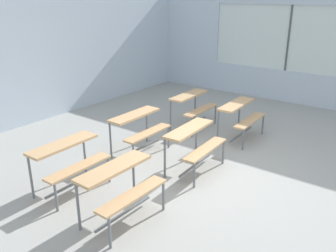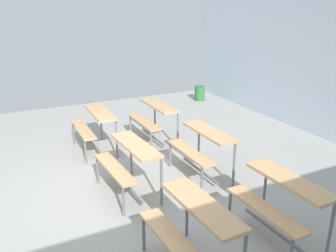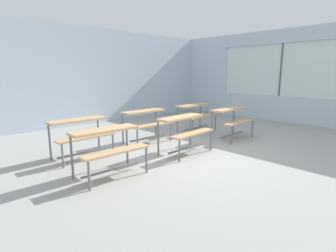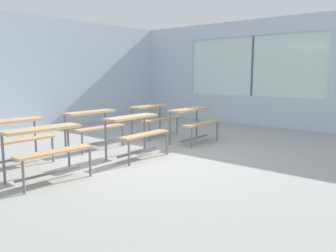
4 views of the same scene
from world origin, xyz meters
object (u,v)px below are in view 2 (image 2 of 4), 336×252
(desk_bench_r0c0, at_px, (94,121))
(desk_bench_r1c2, at_px, (280,195))
(trash_bin, at_px, (200,93))
(desk_bench_r0c1, at_px, (129,157))
(desk_bench_r1c0, at_px, (154,114))
(desk_bench_r0c2, at_px, (192,222))
(desk_bench_r1c1, at_px, (202,142))

(desk_bench_r0c0, distance_m, desk_bench_r1c2, 3.66)
(desk_bench_r0c0, bearing_deg, trash_bin, 122.41)
(desk_bench_r0c1, bearing_deg, desk_bench_r1c0, 142.66)
(desk_bench_r0c2, bearing_deg, desk_bench_r1c0, 159.81)
(desk_bench_r0c1, xyz_separation_m, desk_bench_r1c1, (-0.01, 1.20, 0.00))
(desk_bench_r1c1, bearing_deg, desk_bench_r0c2, -34.16)
(desk_bench_r0c0, relative_size, desk_bench_r0c1, 0.99)
(desk_bench_r0c0, distance_m, trash_bin, 4.20)
(desk_bench_r0c1, relative_size, desk_bench_r1c1, 1.02)
(desk_bench_r1c1, height_order, desk_bench_r1c2, same)
(desk_bench_r1c1, bearing_deg, trash_bin, 149.17)
(desk_bench_r1c1, xyz_separation_m, desk_bench_r1c2, (1.73, -0.05, 0.00))
(desk_bench_r1c0, distance_m, trash_bin, 3.34)
(desk_bench_r0c0, bearing_deg, desk_bench_r1c0, 86.56)
(desk_bench_r1c1, relative_size, desk_bench_r1c2, 0.99)
(desk_bench_r0c2, bearing_deg, desk_bench_r0c0, 178.49)
(desk_bench_r0c0, bearing_deg, desk_bench_r1c1, 35.85)
(desk_bench_r1c0, bearing_deg, desk_bench_r0c1, -35.15)
(desk_bench_r0c1, bearing_deg, desk_bench_r0c2, -2.39)
(desk_bench_r0c2, relative_size, trash_bin, 2.81)
(desk_bench_r0c2, height_order, desk_bench_r1c0, same)
(desk_bench_r1c0, bearing_deg, desk_bench_r0c0, -94.98)
(desk_bench_r0c0, xyz_separation_m, desk_bench_r0c1, (1.74, 0.00, 0.00))
(desk_bench_r0c2, bearing_deg, desk_bench_r1c2, 88.71)
(desk_bench_r1c2, bearing_deg, desk_bench_r1c0, 179.27)
(desk_bench_r0c1, distance_m, desk_bench_r1c0, 2.01)
(desk_bench_r0c1, height_order, desk_bench_r1c1, same)
(desk_bench_r1c1, bearing_deg, desk_bench_r0c0, -144.89)
(trash_bin, bearing_deg, desk_bench_r0c1, -42.29)
(desk_bench_r1c2, xyz_separation_m, trash_bin, (-5.65, 2.41, -0.36))
(desk_bench_r0c0, height_order, desk_bench_r0c2, same)
(desk_bench_r0c1, height_order, desk_bench_r1c2, same)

